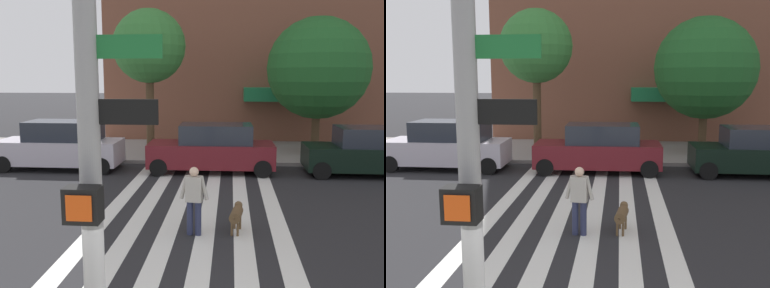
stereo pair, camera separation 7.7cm
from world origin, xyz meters
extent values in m
plane|color=#232326|center=(0.00, 6.90, 0.00)|extent=(160.00, 160.00, 0.00)
cube|color=gray|center=(0.00, 16.80, 0.07)|extent=(80.00, 6.00, 0.15)
cube|color=silver|center=(-2.94, 6.90, 0.00)|extent=(0.45, 13.20, 0.01)
cube|color=silver|center=(-2.04, 6.90, 0.00)|extent=(0.45, 13.20, 0.01)
cube|color=silver|center=(-1.14, 6.90, 0.00)|extent=(0.45, 13.20, 0.01)
cube|color=silver|center=(-0.24, 6.90, 0.00)|extent=(0.45, 13.20, 0.01)
cube|color=silver|center=(0.66, 6.90, 0.00)|extent=(0.45, 13.20, 0.01)
cube|color=silver|center=(1.56, 6.90, 0.00)|extent=(0.45, 13.20, 0.01)
cube|color=#1A6E3F|center=(3.15, 19.20, 2.75)|extent=(4.28, 1.60, 0.70)
cylinder|color=gray|center=(-0.80, -0.62, 3.05)|extent=(0.18, 0.18, 5.80)
cube|color=black|center=(-0.80, -0.82, 2.75)|extent=(0.28, 0.18, 0.28)
cube|color=#E54C14|center=(-0.80, -0.92, 2.75)|extent=(0.20, 0.01, 0.20)
cube|color=#19662D|center=(-0.50, -0.62, 3.95)|extent=(0.60, 0.03, 0.18)
cube|color=black|center=(-0.52, -0.62, 3.45)|extent=(0.56, 0.03, 0.20)
cube|color=#B8B1BE|center=(-6.47, 12.51, 0.72)|extent=(4.87, 1.85, 0.93)
cube|color=#232833|center=(-6.28, 12.51, 1.57)|extent=(2.86, 1.63, 0.76)
cylinder|color=black|center=(-8.42, 11.66, 0.33)|extent=(0.66, 0.22, 0.66)
cylinder|color=black|center=(-8.43, 13.35, 0.33)|extent=(0.66, 0.22, 0.66)
cylinder|color=black|center=(-4.52, 11.66, 0.33)|extent=(0.66, 0.22, 0.66)
cylinder|color=black|center=(-4.52, 13.35, 0.33)|extent=(0.66, 0.22, 0.66)
cube|color=maroon|center=(-0.42, 12.51, 0.70)|extent=(4.86, 1.93, 0.90)
cube|color=#232833|center=(-0.23, 12.51, 1.52)|extent=(2.78, 1.68, 0.74)
cylinder|color=black|center=(-2.34, 11.63, 0.33)|extent=(0.66, 0.23, 0.66)
cylinder|color=black|center=(-2.37, 13.32, 0.33)|extent=(0.66, 0.23, 0.66)
cylinder|color=black|center=(1.53, 11.70, 0.33)|extent=(0.66, 0.23, 0.66)
cylinder|color=black|center=(1.50, 13.39, 0.33)|extent=(0.66, 0.23, 0.66)
cube|color=black|center=(5.58, 12.51, 0.68)|extent=(4.84, 1.96, 0.87)
cube|color=#232833|center=(5.77, 12.51, 1.47)|extent=(2.88, 1.72, 0.71)
cylinder|color=black|center=(3.64, 11.62, 0.33)|extent=(0.66, 0.22, 0.66)
cylinder|color=black|center=(3.64, 13.41, 0.33)|extent=(0.66, 0.22, 0.66)
cylinder|color=#4C3823|center=(-3.26, 15.00, 2.13)|extent=(0.36, 0.36, 3.97)
sphere|color=#337533|center=(-3.26, 15.00, 5.00)|extent=(3.21, 3.21, 3.21)
cylinder|color=#4C3823|center=(4.19, 15.96, 1.48)|extent=(0.35, 0.35, 2.66)
sphere|color=#1E5623|center=(4.19, 15.96, 4.06)|extent=(4.55, 4.55, 4.55)
cylinder|color=#282D4C|center=(-0.60, 5.76, 0.41)|extent=(0.17, 0.17, 0.82)
cylinder|color=#282D4C|center=(-0.40, 5.74, 0.41)|extent=(0.17, 0.17, 0.82)
cube|color=#B2ADA3|center=(-0.50, 5.75, 1.12)|extent=(0.41, 0.29, 0.60)
cylinder|color=#B2ADA3|center=(-0.74, 5.78, 1.15)|extent=(0.23, 0.12, 0.57)
cylinder|color=#B2ADA3|center=(-0.26, 5.72, 1.15)|extent=(0.23, 0.12, 0.57)
sphere|color=beige|center=(-0.50, 5.75, 1.53)|extent=(0.25, 0.25, 0.22)
cylinder|color=brown|center=(0.49, 6.00, 0.45)|extent=(0.35, 0.72, 0.26)
sphere|color=brown|center=(0.55, 6.42, 0.55)|extent=(0.23, 0.23, 0.20)
cylinder|color=brown|center=(0.43, 5.56, 0.50)|extent=(0.07, 0.24, 0.16)
cylinder|color=brown|center=(0.46, 6.24, 0.16)|extent=(0.06, 0.06, 0.32)
cylinder|color=brown|center=(0.59, 6.23, 0.16)|extent=(0.06, 0.06, 0.32)
cylinder|color=brown|center=(0.39, 5.77, 0.16)|extent=(0.06, 0.06, 0.32)
cylinder|color=brown|center=(0.53, 5.75, 0.16)|extent=(0.06, 0.06, 0.32)
camera|label=1|loc=(0.32, -3.92, 3.73)|focal=40.19mm
camera|label=2|loc=(0.40, -3.92, 3.73)|focal=40.19mm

